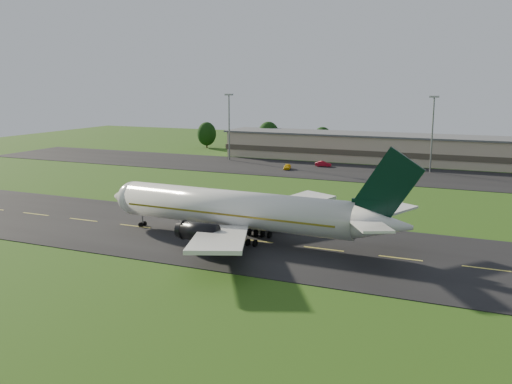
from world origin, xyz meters
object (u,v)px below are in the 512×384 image
at_px(airliner, 239,210).
at_px(light_mast_centre, 433,125).
at_px(light_mast_west, 229,119).
at_px(service_vehicle_b, 323,164).
at_px(terminal, 443,151).
at_px(service_vehicle_a, 287,167).

relative_size(airliner, light_mast_centre, 2.52).
xyz_separation_m(light_mast_west, service_vehicle_b, (30.65, -1.42, -11.88)).
relative_size(airliner, service_vehicle_b, 11.17).
height_order(terminal, service_vehicle_b, terminal).
distance_m(light_mast_west, service_vehicle_a, 28.03).
xyz_separation_m(light_mast_centre, service_vehicle_a, (-36.91, -10.54, -11.89)).
relative_size(airliner, light_mast_west, 2.52).
xyz_separation_m(airliner, light_mast_west, (-41.46, 80.03, 8.08)).
bearing_deg(light_mast_west, service_vehicle_a, -24.53).
height_order(airliner, service_vehicle_b, airliner).
height_order(terminal, light_mast_centre, light_mast_centre).
xyz_separation_m(terminal, light_mast_centre, (-1.40, -16.18, 8.75)).
distance_m(terminal, service_vehicle_a, 46.82).
bearing_deg(airliner, light_mast_centre, 78.72).
height_order(terminal, light_mast_west, light_mast_west).
height_order(airliner, light_mast_centre, light_mast_centre).
bearing_deg(light_mast_west, terminal, 14.76).
bearing_deg(airliner, service_vehicle_b, 99.60).
relative_size(airliner, service_vehicle_a, 11.73).
bearing_deg(airliner, terminal, 80.06).
distance_m(terminal, service_vehicle_b, 35.58).
relative_size(light_mast_centre, service_vehicle_a, 4.65).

